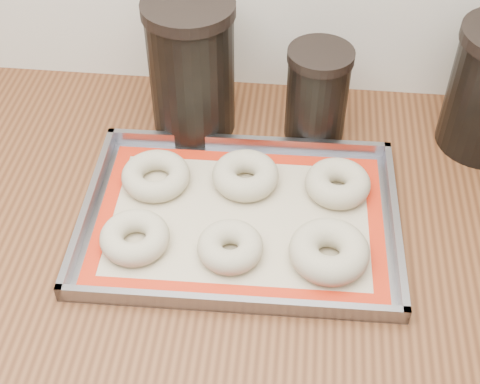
# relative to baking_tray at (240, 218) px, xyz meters

# --- Properties ---
(cabinet) EXTENTS (3.00, 0.65, 0.86)m
(cabinet) POSITION_rel_baking_tray_xyz_m (0.18, 0.02, -0.48)
(cabinet) COLOR #586256
(cabinet) RESTS_ON floor
(countertop) EXTENTS (3.06, 0.68, 0.04)m
(countertop) POSITION_rel_baking_tray_xyz_m (0.18, 0.02, -0.03)
(countertop) COLOR brown
(countertop) RESTS_ON cabinet
(baking_tray) EXTENTS (0.47, 0.34, 0.03)m
(baking_tray) POSITION_rel_baking_tray_xyz_m (0.00, 0.00, 0.00)
(baking_tray) COLOR gray
(baking_tray) RESTS_ON countertop
(baking_mat) EXTENTS (0.43, 0.30, 0.00)m
(baking_mat) POSITION_rel_baking_tray_xyz_m (-0.00, 0.00, -0.00)
(baking_mat) COLOR #C6B793
(baking_mat) RESTS_ON baking_tray
(bagel_front_left) EXTENTS (0.12, 0.12, 0.03)m
(bagel_front_left) POSITION_rel_baking_tray_xyz_m (-0.14, -0.07, 0.01)
(bagel_front_left) COLOR #BBB091
(bagel_front_left) RESTS_ON baking_mat
(bagel_front_mid) EXTENTS (0.10, 0.10, 0.03)m
(bagel_front_mid) POSITION_rel_baking_tray_xyz_m (-0.01, -0.07, 0.02)
(bagel_front_mid) COLOR #BBB091
(bagel_front_mid) RESTS_ON baking_mat
(bagel_front_right) EXTENTS (0.14, 0.14, 0.04)m
(bagel_front_right) POSITION_rel_baking_tray_xyz_m (0.13, -0.07, 0.02)
(bagel_front_right) COLOR #BBB091
(bagel_front_right) RESTS_ON baking_mat
(bagel_back_left) EXTENTS (0.11, 0.11, 0.03)m
(bagel_back_left) POSITION_rel_baking_tray_xyz_m (-0.14, 0.06, 0.01)
(bagel_back_left) COLOR #BBB091
(bagel_back_left) RESTS_ON baking_mat
(bagel_back_mid) EXTENTS (0.11, 0.11, 0.04)m
(bagel_back_mid) POSITION_rel_baking_tray_xyz_m (0.00, 0.07, 0.02)
(bagel_back_mid) COLOR #BBB091
(bagel_back_mid) RESTS_ON baking_mat
(bagel_back_right) EXTENTS (0.10, 0.10, 0.04)m
(bagel_back_right) POSITION_rel_baking_tray_xyz_m (0.14, 0.07, 0.02)
(bagel_back_right) COLOR #BBB091
(bagel_back_right) RESTS_ON baking_mat
(canister_left) EXTENTS (0.14, 0.14, 0.23)m
(canister_left) POSITION_rel_baking_tray_xyz_m (-0.10, 0.22, 0.11)
(canister_left) COLOR black
(canister_left) RESTS_ON countertop
(canister_mid) EXTENTS (0.10, 0.10, 0.16)m
(canister_mid) POSITION_rel_baking_tray_xyz_m (0.10, 0.22, 0.07)
(canister_mid) COLOR black
(canister_mid) RESTS_ON countertop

